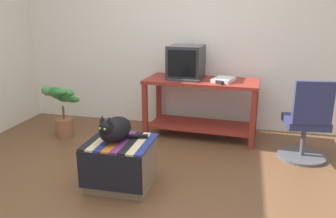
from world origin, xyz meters
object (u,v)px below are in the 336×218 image
at_px(tv_monitor, 186,62).
at_px(potted_plant, 62,110).
at_px(desk, 201,98).
at_px(office_chair, 307,126).
at_px(keyboard, 184,80).
at_px(ottoman_with_blanket, 121,163).
at_px(stapler, 220,82).
at_px(book, 223,80).
at_px(cat, 115,129).

xyz_separation_m(tv_monitor, potted_plant, (-1.49, -0.50, -0.58)).
xyz_separation_m(desk, office_chair, (1.19, -0.48, -0.12)).
height_order(tv_monitor, office_chair, tv_monitor).
xyz_separation_m(keyboard, ottoman_with_blanket, (-0.33, -1.33, -0.53)).
bearing_deg(potted_plant, desk, 14.14).
height_order(office_chair, stapler, office_chair).
distance_m(tv_monitor, stapler, 0.57).
bearing_deg(potted_plant, book, 10.48).
relative_size(keyboard, ottoman_with_blanket, 0.70).
height_order(cat, office_chair, office_chair).
bearing_deg(desk, office_chair, -18.39).
bearing_deg(desk, stapler, -40.39).
relative_size(keyboard, office_chair, 0.45).
xyz_separation_m(book, potted_plant, (-1.97, -0.36, -0.40)).
bearing_deg(desk, ottoman_with_blanket, -106.25).
bearing_deg(keyboard, tv_monitor, 99.07).
relative_size(cat, office_chair, 0.47).
relative_size(keyboard, stapler, 3.64).
bearing_deg(tv_monitor, desk, -14.36).
bearing_deg(keyboard, desk, 37.34).
bearing_deg(stapler, ottoman_with_blanket, -166.18).
xyz_separation_m(potted_plant, office_chair, (2.89, -0.05, 0.03)).
distance_m(keyboard, book, 0.47).
distance_m(potted_plant, office_chair, 2.89).
height_order(keyboard, stapler, stapler).
distance_m(keyboard, cat, 1.41).
bearing_deg(office_chair, cat, 23.11).
bearing_deg(potted_plant, cat, -42.58).
bearing_deg(tv_monitor, book, -11.83).
distance_m(book, stapler, 0.17).
bearing_deg(tv_monitor, ottoman_with_blanket, -97.97).
distance_m(office_chair, stapler, 1.05).
bearing_deg(stapler, keyboard, 122.64).
height_order(tv_monitor, cat, tv_monitor).
height_order(potted_plant, office_chair, office_chair).
bearing_deg(book, ottoman_with_blanket, -103.78).
bearing_deg(ottoman_with_blanket, office_chair, 29.73).
bearing_deg(desk, cat, -107.45).
bearing_deg(office_chair, ottoman_with_blanket, 23.40).
xyz_separation_m(potted_plant, stapler, (1.94, 0.20, 0.40)).
height_order(ottoman_with_blanket, office_chair, office_chair).
distance_m(tv_monitor, keyboard, 0.27).
distance_m(tv_monitor, potted_plant, 1.67).
bearing_deg(book, stapler, -84.98).
bearing_deg(book, cat, -104.78).
height_order(keyboard, office_chair, office_chair).
bearing_deg(book, tv_monitor, -179.52).
bearing_deg(cat, stapler, 67.57).
bearing_deg(keyboard, office_chair, -10.06).
bearing_deg(tv_monitor, keyboard, -81.49).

